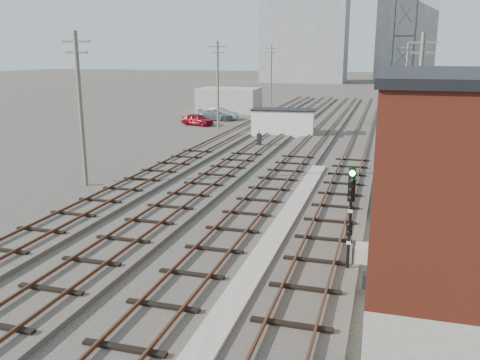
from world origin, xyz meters
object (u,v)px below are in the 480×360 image
at_px(signal_mast, 350,213).
at_px(site_trailer, 283,122).
at_px(car_red, 197,120).
at_px(car_grey, 215,115).
at_px(car_silver, 220,114).
at_px(switch_stand, 259,140).

xyz_separation_m(signal_mast, site_trailer, (-8.63, 30.66, -1.02)).
relative_size(signal_mast, car_red, 1.04).
xyz_separation_m(site_trailer, car_grey, (-9.98, 8.92, -0.66)).
height_order(site_trailer, car_red, site_trailer).
height_order(signal_mast, car_silver, signal_mast).
height_order(switch_stand, car_red, switch_stand).
height_order(switch_stand, site_trailer, site_trailer).
bearing_deg(car_red, site_trailer, -95.01).
height_order(car_silver, car_grey, car_silver).
xyz_separation_m(site_trailer, car_silver, (-9.61, 9.66, -0.59)).
distance_m(site_trailer, car_grey, 13.41).
xyz_separation_m(switch_stand, car_red, (-9.82, 11.08, -0.00)).
relative_size(site_trailer, car_silver, 1.48).
distance_m(site_trailer, car_red, 11.32).
height_order(signal_mast, car_grey, signal_mast).
relative_size(switch_stand, car_silver, 0.32).
xyz_separation_m(switch_stand, site_trailer, (0.66, 6.86, 0.64)).
relative_size(switch_stand, car_grey, 0.32).
bearing_deg(switch_stand, car_red, 137.13).
distance_m(switch_stand, car_red, 14.81).
relative_size(car_red, car_grey, 0.87).
height_order(site_trailer, car_grey, site_trailer).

